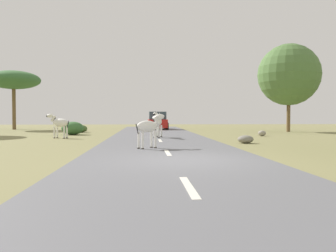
% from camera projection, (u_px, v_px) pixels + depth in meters
% --- Properties ---
extents(ground_plane, '(90.00, 90.00, 0.00)m').
position_uv_depth(ground_plane, '(184.00, 161.00, 10.46)').
color(ground_plane, olive).
extents(road, '(6.00, 64.00, 0.05)m').
position_uv_depth(road, '(172.00, 161.00, 10.43)').
color(road, slate).
rests_on(road, ground_plane).
extents(lane_markings, '(0.16, 56.00, 0.01)m').
position_uv_depth(lane_markings, '(175.00, 164.00, 9.44)').
color(lane_markings, silver).
rests_on(lane_markings, road).
extents(zebra_0, '(0.73, 1.68, 1.61)m').
position_uv_depth(zebra_0, '(157.00, 122.00, 21.09)').
color(zebra_0, silver).
rests_on(zebra_0, road).
extents(zebra_1, '(1.58, 0.91, 1.58)m').
position_uv_depth(zebra_1, '(59.00, 123.00, 21.14)').
color(zebra_1, silver).
rests_on(zebra_1, ground_plane).
extents(zebra_3, '(1.34, 1.15, 1.48)m').
position_uv_depth(zebra_3, '(149.00, 127.00, 14.07)').
color(zebra_3, silver).
rests_on(zebra_3, road).
extents(car_0, '(2.06, 4.36, 1.74)m').
position_uv_depth(car_0, '(157.00, 121.00, 34.11)').
color(car_0, red).
rests_on(car_0, road).
extents(tree_1, '(5.24, 5.24, 5.92)m').
position_uv_depth(tree_1, '(14.00, 80.00, 34.53)').
color(tree_1, brown).
rests_on(tree_1, ground_plane).
extents(tree_4, '(5.32, 5.32, 7.61)m').
position_uv_depth(tree_4, '(289.00, 75.00, 29.66)').
color(tree_4, brown).
rests_on(tree_4, ground_plane).
extents(bush_0, '(1.60, 1.44, 0.96)m').
position_uv_depth(bush_0, '(73.00, 128.00, 25.02)').
color(bush_0, '#386633').
rests_on(bush_0, ground_plane).
extents(bush_1, '(1.05, 0.94, 0.63)m').
position_uv_depth(bush_1, '(81.00, 129.00, 28.41)').
color(bush_1, '#425B2D').
rests_on(bush_1, ground_plane).
extents(rock_0, '(0.54, 0.47, 0.39)m').
position_uv_depth(rock_0, '(262.00, 133.00, 23.45)').
color(rock_0, gray).
rests_on(rock_0, ground_plane).
extents(rock_1, '(0.80, 0.67, 0.41)m').
position_uv_depth(rock_1, '(246.00, 139.00, 17.23)').
color(rock_1, gray).
rests_on(rock_1, ground_plane).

